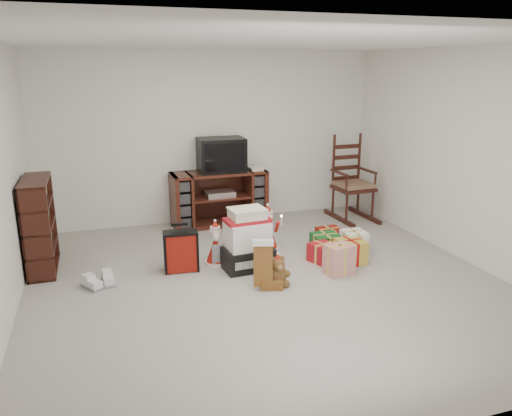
{
  "coord_description": "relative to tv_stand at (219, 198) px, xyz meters",
  "views": [
    {
      "loc": [
        -1.66,
        -4.71,
        2.26
      ],
      "look_at": [
        0.08,
        0.6,
        0.68
      ],
      "focal_mm": 35.0,
      "sensor_mm": 36.0,
      "label": 1
    }
  ],
  "objects": [
    {
      "name": "teddy_bear",
      "position": [
        0.05,
        -2.31,
        -0.25
      ],
      "size": [
        0.22,
        0.19,
        0.32
      ],
      "color": "brown",
      "rests_on": "floor"
    },
    {
      "name": "red_suitcase",
      "position": [
        -0.85,
        -1.61,
        -0.16
      ],
      "size": [
        0.38,
        0.22,
        0.55
      ],
      "rotation": [
        0.0,
        0.0,
        -0.09
      ],
      "color": "maroon",
      "rests_on": "floor"
    },
    {
      "name": "room",
      "position": [
        -0.03,
        -2.22,
        0.85
      ],
      "size": [
        5.01,
        5.01,
        2.51
      ],
      "color": "#A49E96",
      "rests_on": "ground"
    },
    {
      "name": "gift_cluster",
      "position": [
        1.03,
        -1.79,
        -0.26
      ],
      "size": [
        0.83,
        1.15,
        0.28
      ],
      "color": "#A2121A",
      "rests_on": "floor"
    },
    {
      "name": "stocking",
      "position": [
        -0.12,
        -2.35,
        -0.13
      ],
      "size": [
        0.27,
        0.17,
        0.54
      ],
      "primitive_type": null,
      "rotation": [
        0.0,
        0.0,
        -0.27
      ],
      "color": "#0C741D",
      "rests_on": "floor"
    },
    {
      "name": "crt_television",
      "position": [
        0.05,
        0.01,
        0.64
      ],
      "size": [
        0.68,
        0.51,
        0.49
      ],
      "rotation": [
        0.0,
        0.0,
        -0.04
      ],
      "color": "black",
      "rests_on": "tv_stand"
    },
    {
      "name": "tv_stand",
      "position": [
        0.0,
        0.0,
        0.0
      ],
      "size": [
        1.4,
        0.54,
        0.79
      ],
      "rotation": [
        0.0,
        0.0,
        0.04
      ],
      "color": "#491C14",
      "rests_on": "floor"
    },
    {
      "name": "sneaker_pair",
      "position": [
        -1.76,
        -1.75,
        -0.35
      ],
      "size": [
        0.37,
        0.3,
        0.1
      ],
      "rotation": [
        0.0,
        0.0,
        0.36
      ],
      "color": "silver",
      "rests_on": "floor"
    },
    {
      "name": "mrs_claus_figurine",
      "position": [
        -0.43,
        -1.53,
        -0.19
      ],
      "size": [
        0.26,
        0.25,
        0.54
      ],
      "color": "#AF1C12",
      "rests_on": "floor"
    },
    {
      "name": "rocking_chair",
      "position": [
        2.0,
        -0.32,
        0.06
      ],
      "size": [
        0.57,
        0.91,
        1.33
      ],
      "rotation": [
        0.0,
        0.0,
        0.05
      ],
      "color": "#35140E",
      "rests_on": "floor"
    },
    {
      "name": "gift_pile",
      "position": [
        -0.11,
        -1.77,
        -0.09
      ],
      "size": [
        0.59,
        0.45,
        0.71
      ],
      "rotation": [
        0.0,
        0.0,
        0.08
      ],
      "color": "black",
      "rests_on": "floor"
    },
    {
      "name": "bookshelf",
      "position": [
        -2.36,
        -1.04,
        0.12
      ],
      "size": [
        0.29,
        0.87,
        1.06
      ],
      "color": "#35140E",
      "rests_on": "floor"
    },
    {
      "name": "santa_figurine",
      "position": [
        0.31,
        -1.27,
        -0.17
      ],
      "size": [
        0.29,
        0.28,
        0.6
      ],
      "color": "#AF1C12",
      "rests_on": "floor"
    }
  ]
}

